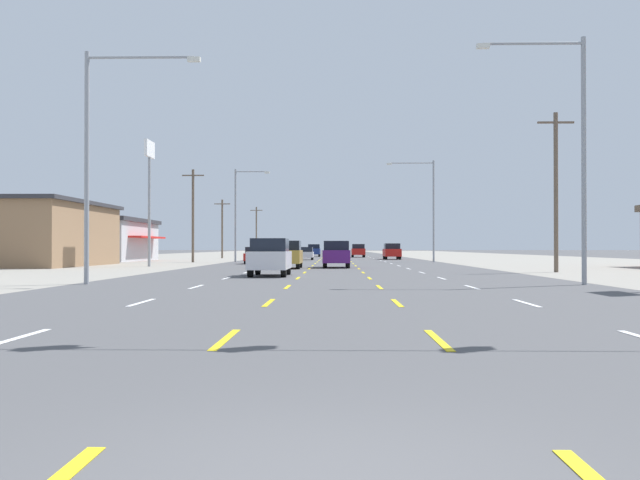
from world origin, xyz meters
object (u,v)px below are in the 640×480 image
(suv_inner_right_farthest, at_px, (358,250))
(pole_sign_left_row_1, at_px, (149,172))
(streetlight_left_row_1, at_px, (239,209))
(streetlight_left_row_0, at_px, (100,147))
(hatchback_inner_left_far, at_px, (306,253))
(hatchback_far_left_midfar, at_px, (255,255))
(suv_inner_left_distant_a, at_px, (314,250))
(suv_inner_left_nearest, at_px, (270,257))
(streetlight_right_row_1, at_px, (429,203))
(suv_far_right_farther, at_px, (392,251))
(sedan_far_left_distant_b, at_px, (297,251))
(suv_inner_left_near, at_px, (287,254))
(streetlight_right_row_0, at_px, (573,141))
(suv_center_turn_mid, at_px, (336,254))

(suv_inner_right_farthest, distance_m, pole_sign_left_row_1, 53.55)
(suv_inner_right_farthest, bearing_deg, pole_sign_left_row_1, -109.89)
(streetlight_left_row_1, bearing_deg, streetlight_left_row_0, -89.75)
(hatchback_inner_left_far, distance_m, suv_inner_right_farthest, 22.35)
(hatchback_inner_left_far, bearing_deg, hatchback_far_left_midfar, -100.86)
(suv_inner_right_farthest, height_order, suv_inner_left_distant_a, same)
(suv_inner_left_distant_a, xyz_separation_m, streetlight_left_row_0, (-6.36, -82.84, 4.61))
(hatchback_far_left_midfar, xyz_separation_m, suv_inner_left_distant_a, (3.92, 48.02, 0.24))
(hatchback_far_left_midfar, distance_m, streetlight_left_row_1, 9.58)
(suv_inner_left_nearest, height_order, hatchback_inner_left_far, suv_inner_left_nearest)
(streetlight_left_row_1, distance_m, streetlight_right_row_1, 19.45)
(suv_far_right_farther, relative_size, suv_inner_left_distant_a, 1.00)
(sedan_far_left_distant_b, bearing_deg, suv_inner_left_nearest, -87.78)
(pole_sign_left_row_1, bearing_deg, suv_inner_left_near, -22.24)
(suv_inner_left_nearest, xyz_separation_m, hatchback_inner_left_far, (-0.02, 46.35, -0.24))
(suv_inner_left_nearest, bearing_deg, hatchback_far_left_midfar, 98.21)
(hatchback_far_left_midfar, distance_m, suv_far_right_farther, 27.03)
(suv_inner_left_distant_a, xyz_separation_m, pole_sign_left_row_1, (-11.26, -56.93, 6.40))
(suv_inner_left_near, xyz_separation_m, hatchback_far_left_midfar, (-3.85, 13.49, -0.24))
(hatchback_inner_left_far, relative_size, streetlight_left_row_1, 0.41)
(streetlight_left_row_1, xyz_separation_m, streetlight_right_row_1, (19.44, 0.00, 0.59))
(streetlight_left_row_1, bearing_deg, hatchback_inner_left_far, 61.64)
(streetlight_right_row_0, bearing_deg, suv_center_turn_mid, 112.26)
(suv_inner_left_nearest, relative_size, suv_inner_right_farthest, 1.00)
(hatchback_far_left_midfar, height_order, suv_inner_right_farthest, suv_inner_right_farthest)
(hatchback_far_left_midfar, bearing_deg, suv_center_turn_mid, -57.48)
(suv_inner_right_farthest, bearing_deg, sedan_far_left_distant_b, 111.08)
(suv_inner_right_farthest, distance_m, streetlight_right_row_1, 34.08)
(sedan_far_left_distant_b, bearing_deg, streetlight_left_row_0, -91.42)
(suv_inner_left_nearest, distance_m, pole_sign_left_row_1, 21.80)
(suv_inner_right_farthest, bearing_deg, hatchback_far_left_midfar, -104.66)
(suv_center_turn_mid, xyz_separation_m, streetlight_right_row_0, (9.53, -23.28, 4.81))
(hatchback_far_left_midfar, relative_size, sedan_far_left_distant_b, 0.87)
(suv_far_right_farther, bearing_deg, streetlight_left_row_0, -106.17)
(sedan_far_left_distant_b, xyz_separation_m, streetlight_left_row_0, (-2.57, -103.43, 4.88))
(suv_inner_left_near, bearing_deg, streetlight_right_row_1, 58.80)
(hatchback_inner_left_far, height_order, streetlight_left_row_1, streetlight_left_row_1)
(suv_inner_left_near, bearing_deg, pole_sign_left_row_1, 157.76)
(streetlight_left_row_1, bearing_deg, suv_center_turn_mid, -62.87)
(suv_center_turn_mid, distance_m, pole_sign_left_row_1, 16.24)
(hatchback_far_left_midfar, bearing_deg, suv_far_right_farther, 58.03)
(pole_sign_left_row_1, height_order, streetlight_left_row_0, pole_sign_left_row_1)
(hatchback_inner_left_far, relative_size, streetlight_right_row_0, 0.39)
(suv_inner_right_farthest, xyz_separation_m, streetlight_left_row_1, (-13.37, -33.15, 4.45))
(suv_inner_left_near, bearing_deg, streetlight_right_row_0, -58.57)
(suv_inner_right_farthest, xyz_separation_m, streetlight_right_row_0, (6.14, -75.90, 4.81))
(suv_inner_right_farthest, bearing_deg, streetlight_right_row_0, -85.38)
(sedan_far_left_distant_b, bearing_deg, suv_far_right_farther, -72.76)
(streetlight_left_row_0, height_order, streetlight_left_row_1, streetlight_left_row_0)
(streetlight_left_row_0, relative_size, streetlight_left_row_1, 1.00)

